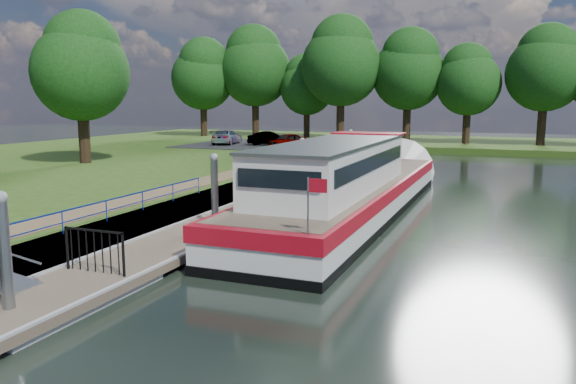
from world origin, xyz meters
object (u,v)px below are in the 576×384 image
at_px(car_a, 287,141).
at_px(car_b, 269,138).
at_px(pontoon, 266,208).
at_px(car_c, 227,137).
at_px(barge, 354,188).

height_order(car_a, car_b, car_a).
height_order(pontoon, car_c, car_c).
distance_m(car_a, car_b, 3.23).
bearing_deg(car_b, pontoon, -164.44).
height_order(pontoon, car_b, car_b).
xyz_separation_m(car_b, car_c, (-4.23, -0.04, 0.05)).
bearing_deg(car_c, car_a, 154.11).
height_order(car_b, car_c, car_c).
xyz_separation_m(barge, car_c, (-18.21, 22.62, 0.40)).
bearing_deg(barge, pontoon, -160.08).
relative_size(barge, car_a, 5.85).
xyz_separation_m(pontoon, barge, (3.60, 1.30, 0.90)).
bearing_deg(car_b, car_a, -135.71).
bearing_deg(car_b, car_c, 82.61).
bearing_deg(pontoon, car_b, 113.45).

